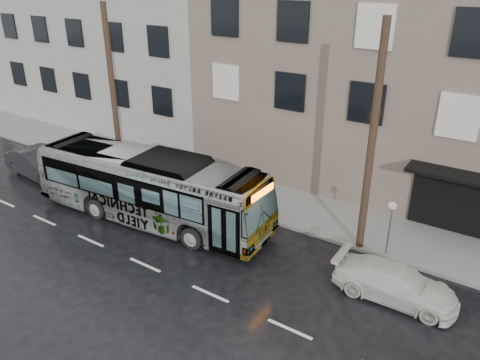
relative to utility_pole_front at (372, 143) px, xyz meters
The scene contains 10 objects.
ground 8.65m from the utility_pole_front, 153.08° to the right, with size 120.00×120.00×0.00m, color black.
sidewalk 8.11m from the utility_pole_front, 166.17° to the left, with size 90.00×3.60×0.15m, color gray.
building_taupe 9.56m from the utility_pole_front, 99.07° to the left, with size 20.00×12.00×11.00m, color gray.
building_grey 27.02m from the utility_pole_front, 156.02° to the left, with size 26.00×15.00×16.00m, color #B1AEA7.
utility_pole_front is the anchor object (origin of this frame).
utility_pole_rear 14.00m from the utility_pole_front, behind, with size 0.30×0.30×9.00m, color #402D20.
sign_post 3.48m from the utility_pole_front, ahead, with size 0.06×0.06×2.40m, color slate.
bus 9.81m from the utility_pole_front, 161.85° to the right, with size 2.71×11.60×3.23m, color #B2B2B2.
white_sedan 5.14m from the utility_pole_front, 47.74° to the right, with size 1.74×4.27×1.24m, color silver.
dark_sedan 17.91m from the utility_pole_front, behind, with size 1.70×4.87×1.60m, color black.
Camera 1 is at (11.63, -13.09, 10.50)m, focal length 35.00 mm.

